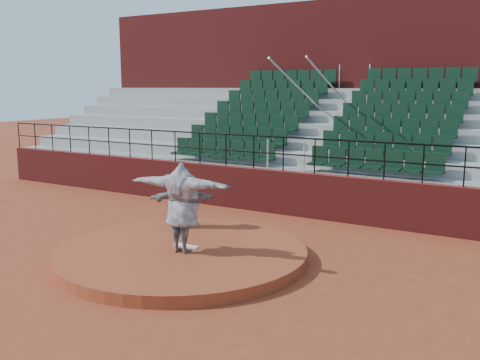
% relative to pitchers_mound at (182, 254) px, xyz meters
% --- Properties ---
extents(ground, '(90.00, 90.00, 0.00)m').
position_rel_pitchers_mound_xyz_m(ground, '(0.00, 0.00, -0.12)').
color(ground, brown).
rests_on(ground, ground).
extents(pitchers_mound, '(5.50, 5.50, 0.25)m').
position_rel_pitchers_mound_xyz_m(pitchers_mound, '(0.00, 0.00, 0.00)').
color(pitchers_mound, '#973E21').
rests_on(pitchers_mound, ground).
extents(pitching_rubber, '(0.60, 0.15, 0.03)m').
position_rel_pitchers_mound_xyz_m(pitching_rubber, '(0.00, 0.15, 0.14)').
color(pitching_rubber, white).
rests_on(pitching_rubber, pitchers_mound).
extents(boundary_wall, '(24.00, 0.30, 1.30)m').
position_rel_pitchers_mound_xyz_m(boundary_wall, '(0.00, 5.00, 0.53)').
color(boundary_wall, maroon).
rests_on(boundary_wall, ground).
extents(wall_railing, '(24.04, 0.05, 1.03)m').
position_rel_pitchers_mound_xyz_m(wall_railing, '(0.00, 5.00, 1.90)').
color(wall_railing, black).
rests_on(wall_railing, boundary_wall).
extents(seating_deck, '(24.00, 5.97, 4.63)m').
position_rel_pitchers_mound_xyz_m(seating_deck, '(0.00, 8.64, 1.33)').
color(seating_deck, gray).
rests_on(seating_deck, ground).
extents(press_box_facade, '(24.00, 3.00, 7.10)m').
position_rel_pitchers_mound_xyz_m(press_box_facade, '(0.00, 12.60, 3.43)').
color(press_box_facade, maroon).
rests_on(press_box_facade, ground).
extents(pitcher, '(2.44, 0.89, 1.94)m').
position_rel_pitchers_mound_xyz_m(pitcher, '(0.17, -0.18, 1.10)').
color(pitcher, black).
rests_on(pitcher, pitchers_mound).
extents(fielder, '(1.69, 1.35, 1.79)m').
position_rel_pitchers_mound_xyz_m(fielder, '(-1.11, 1.49, 0.77)').
color(fielder, black).
rests_on(fielder, ground).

